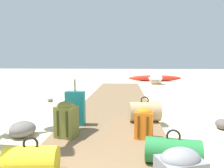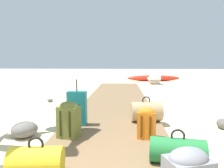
{
  "view_description": "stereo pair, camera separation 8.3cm",
  "coord_description": "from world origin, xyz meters",
  "px_view_note": "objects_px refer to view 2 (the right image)",
  "views": [
    {
      "loc": [
        0.28,
        -0.87,
        1.26
      ],
      "look_at": [
        -0.15,
        5.97,
        0.55
      ],
      "focal_mm": 35.41,
      "sensor_mm": 36.0,
      "label": 1
    },
    {
      "loc": [
        0.19,
        -0.87,
        1.26
      ],
      "look_at": [
        -0.15,
        5.97,
        0.55
      ],
      "focal_mm": 35.41,
      "sensor_mm": 36.0,
      "label": 2
    }
  ],
  "objects_px": {
    "duffel_bag_tan": "(146,111)",
    "duffel_bag_green": "(177,151)",
    "suitcase_teal": "(77,108)",
    "kayak": "(153,78)",
    "backpack_olive": "(69,118)",
    "backpack_orange": "(147,122)",
    "duffel_bag_yellow": "(36,161)",
    "lounge_chair": "(154,78)"
  },
  "relations": [
    {
      "from": "backpack_orange",
      "to": "lounge_chair",
      "type": "distance_m",
      "value": 9.17
    },
    {
      "from": "lounge_chair",
      "to": "duffel_bag_tan",
      "type": "bearing_deg",
      "value": -98.9
    },
    {
      "from": "backpack_olive",
      "to": "lounge_chair",
      "type": "relative_size",
      "value": 0.36
    },
    {
      "from": "duffel_bag_yellow",
      "to": "suitcase_teal",
      "type": "xyz_separation_m",
      "value": [
        0.04,
        1.84,
        0.16
      ]
    },
    {
      "from": "suitcase_teal",
      "to": "backpack_olive",
      "type": "height_order",
      "value": "suitcase_teal"
    },
    {
      "from": "duffel_bag_yellow",
      "to": "backpack_olive",
      "type": "relative_size",
      "value": 1.0
    },
    {
      "from": "duffel_bag_green",
      "to": "kayak",
      "type": "distance_m",
      "value": 11.6
    },
    {
      "from": "suitcase_teal",
      "to": "backpack_olive",
      "type": "xyz_separation_m",
      "value": [
        0.01,
        -0.66,
        -0.02
      ]
    },
    {
      "from": "duffel_bag_tan",
      "to": "duffel_bag_yellow",
      "type": "height_order",
      "value": "duffel_bag_tan"
    },
    {
      "from": "backpack_orange",
      "to": "duffel_bag_green",
      "type": "xyz_separation_m",
      "value": [
        0.27,
        -0.83,
        -0.1
      ]
    },
    {
      "from": "duffel_bag_yellow",
      "to": "backpack_olive",
      "type": "xyz_separation_m",
      "value": [
        0.05,
        1.17,
        0.14
      ]
    },
    {
      "from": "duffel_bag_tan",
      "to": "duffel_bag_yellow",
      "type": "xyz_separation_m",
      "value": [
        -1.35,
        -2.17,
        -0.04
      ]
    },
    {
      "from": "duffel_bag_green",
      "to": "lounge_chair",
      "type": "distance_m",
      "value": 9.96
    },
    {
      "from": "suitcase_teal",
      "to": "kayak",
      "type": "distance_m",
      "value": 10.43
    },
    {
      "from": "duffel_bag_green",
      "to": "duffel_bag_yellow",
      "type": "bearing_deg",
      "value": -166.78
    },
    {
      "from": "kayak",
      "to": "duffel_bag_yellow",
      "type": "bearing_deg",
      "value": -103.32
    },
    {
      "from": "duffel_bag_green",
      "to": "lounge_chair",
      "type": "xyz_separation_m",
      "value": [
        1.09,
        9.9,
        0.1
      ]
    },
    {
      "from": "duffel_bag_tan",
      "to": "backpack_orange",
      "type": "relative_size",
      "value": 1.35
    },
    {
      "from": "duffel_bag_tan",
      "to": "suitcase_teal",
      "type": "height_order",
      "value": "suitcase_teal"
    },
    {
      "from": "duffel_bag_green",
      "to": "backpack_olive",
      "type": "bearing_deg",
      "value": 150.94
    },
    {
      "from": "duffel_bag_tan",
      "to": "backpack_orange",
      "type": "distance_m",
      "value": 0.98
    },
    {
      "from": "duffel_bag_yellow",
      "to": "backpack_orange",
      "type": "xyz_separation_m",
      "value": [
        1.25,
        1.19,
        0.09
      ]
    },
    {
      "from": "backpack_orange",
      "to": "kayak",
      "type": "relative_size",
      "value": 0.14
    },
    {
      "from": "duffel_bag_tan",
      "to": "suitcase_teal",
      "type": "xyz_separation_m",
      "value": [
        -1.3,
        -0.33,
        0.12
      ]
    },
    {
      "from": "duffel_bag_tan",
      "to": "duffel_bag_green",
      "type": "bearing_deg",
      "value": -84.5
    },
    {
      "from": "duffel_bag_tan",
      "to": "lounge_chair",
      "type": "relative_size",
      "value": 0.41
    },
    {
      "from": "duffel_bag_tan",
      "to": "kayak",
      "type": "height_order",
      "value": "duffel_bag_tan"
    },
    {
      "from": "suitcase_teal",
      "to": "duffel_bag_green",
      "type": "bearing_deg",
      "value": -45.04
    },
    {
      "from": "backpack_orange",
      "to": "duffel_bag_green",
      "type": "relative_size",
      "value": 0.71
    },
    {
      "from": "kayak",
      "to": "suitcase_teal",
      "type": "bearing_deg",
      "value": -105.41
    },
    {
      "from": "suitcase_teal",
      "to": "kayak",
      "type": "xyz_separation_m",
      "value": [
        2.77,
        10.05,
        -0.21
      ]
    },
    {
      "from": "duffel_bag_tan",
      "to": "lounge_chair",
      "type": "height_order",
      "value": "lounge_chair"
    },
    {
      "from": "suitcase_teal",
      "to": "kayak",
      "type": "height_order",
      "value": "suitcase_teal"
    },
    {
      "from": "backpack_orange",
      "to": "kayak",
      "type": "bearing_deg",
      "value": 81.7
    },
    {
      "from": "backpack_olive",
      "to": "lounge_chair",
      "type": "height_order",
      "value": "lounge_chair"
    },
    {
      "from": "duffel_bag_yellow",
      "to": "suitcase_teal",
      "type": "bearing_deg",
      "value": 88.66
    },
    {
      "from": "duffel_bag_yellow",
      "to": "kayak",
      "type": "bearing_deg",
      "value": 76.68
    },
    {
      "from": "backpack_orange",
      "to": "backpack_olive",
      "type": "bearing_deg",
      "value": -179.15
    },
    {
      "from": "suitcase_teal",
      "to": "duffel_bag_yellow",
      "type": "bearing_deg",
      "value": -91.34
    },
    {
      "from": "duffel_bag_yellow",
      "to": "backpack_orange",
      "type": "distance_m",
      "value": 1.73
    },
    {
      "from": "kayak",
      "to": "backpack_orange",
      "type": "bearing_deg",
      "value": -98.3
    },
    {
      "from": "backpack_orange",
      "to": "lounge_chair",
      "type": "xyz_separation_m",
      "value": [
        1.36,
        9.06,
        -0.0
      ]
    }
  ]
}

